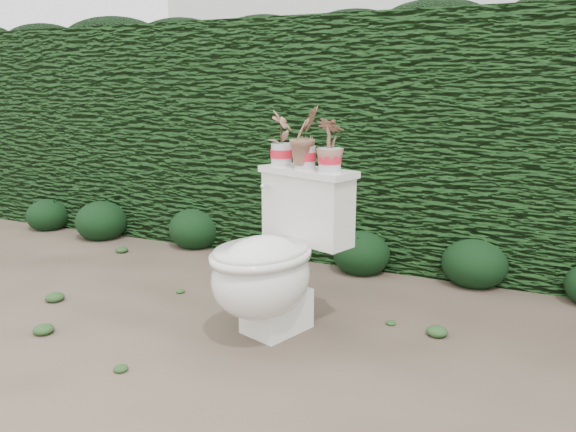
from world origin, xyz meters
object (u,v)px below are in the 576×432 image
at_px(potted_plant_left, 281,139).
at_px(potted_plant_right, 330,147).
at_px(potted_plant_center, 305,139).
at_px(toilet, 274,262).

bearing_deg(potted_plant_left, potted_plant_right, -107.52).
bearing_deg(potted_plant_center, toilet, -168.77).
relative_size(toilet, potted_plant_left, 3.03).
height_order(potted_plant_left, potted_plant_center, potted_plant_center).
height_order(toilet, potted_plant_left, potted_plant_left).
relative_size(toilet, potted_plant_center, 2.75).
height_order(toilet, potted_plant_right, potted_plant_right).
distance_m(potted_plant_left, potted_plant_right, 0.32).
relative_size(potted_plant_left, potted_plant_center, 0.91).
relative_size(toilet, potted_plant_right, 3.37).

